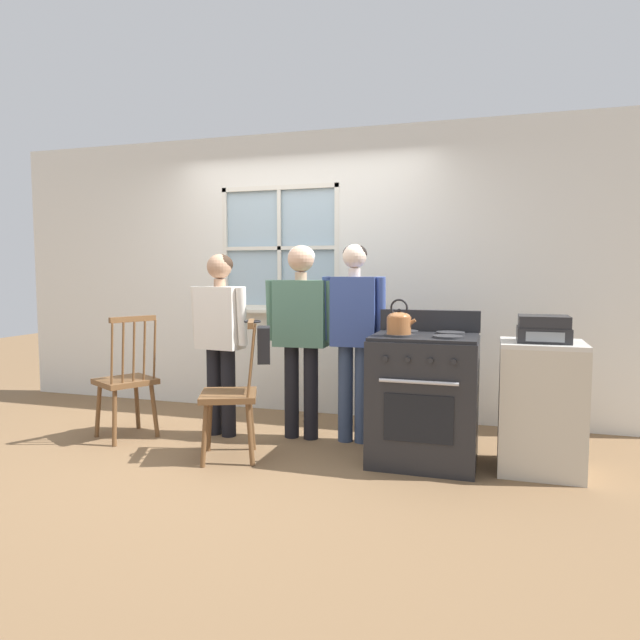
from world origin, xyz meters
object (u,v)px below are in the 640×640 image
person_adult_right (354,325)px  stereo (544,329)px  person_elderly_left (220,326)px  potted_plant (304,302)px  stove (424,397)px  handbag (263,344)px  person_teen_center (301,321)px  kettle (399,322)px  chair_by_window (232,395)px  chair_near_wall (127,382)px  side_counter (541,407)px

person_adult_right → stereo: (1.39, -0.30, 0.04)m
person_elderly_left → person_adult_right: person_adult_right is taller
potted_plant → stove: bearing=-40.2°
handbag → person_elderly_left: bearing=142.9°
person_teen_center → kettle: size_ratio=6.42×
chair_by_window → person_elderly_left: size_ratio=0.67×
person_adult_right → handbag: person_adult_right is taller
kettle → stove: bearing=38.1°
potted_plant → chair_near_wall: bearing=-133.5°
person_teen_center → person_adult_right: (0.44, 0.03, -0.03)m
stove → chair_by_window: bearing=-165.9°
stove → stereo: stove is taller
person_elderly_left → kettle: (1.54, -0.31, 0.10)m
stove → stereo: (0.79, 0.02, 0.51)m
chair_near_wall → handbag: size_ratio=3.33×
potted_plant → stereo: (2.07, -1.06, -0.09)m
person_elderly_left → potted_plant: bearing=73.1°
person_adult_right → stove: (0.60, -0.32, -0.48)m
stove → kettle: 0.59m
person_teen_center → person_adult_right: size_ratio=1.00×
potted_plant → stereo: size_ratio=0.88×
chair_near_wall → person_elderly_left: (0.71, 0.30, 0.45)m
person_elderly_left → person_adult_right: (1.11, 0.14, 0.03)m
person_adult_right → side_counter: (1.39, -0.28, -0.50)m
person_teen_center → stove: person_teen_center is taller
chair_by_window → handbag: (0.22, 0.09, 0.38)m
chair_near_wall → side_counter: bearing=122.5°
person_elderly_left → kettle: person_elderly_left is taller
potted_plant → side_counter: bearing=-26.7°
chair_by_window → person_adult_right: size_ratio=0.64×
person_elderly_left → handbag: size_ratio=4.95×
kettle → handbag: size_ratio=0.80×
person_elderly_left → stove: size_ratio=1.40×
chair_by_window → person_adult_right: 1.12m
person_elderly_left → side_counter: (2.50, -0.14, -0.47)m
chair_by_window → handbag: same height
chair_by_window → person_elderly_left: person_elderly_left is taller
side_counter → person_adult_right: bearing=168.5°
potted_plant → side_counter: 2.40m
potted_plant → side_counter: size_ratio=0.33×
person_teen_center → potted_plant: bearing=105.4°
kettle → handbag: (-0.98, -0.12, -0.17)m
chair_near_wall → stove: 2.42m
person_adult_right → side_counter: bearing=-14.3°
chair_by_window → stove: (1.36, 0.34, 0.00)m
chair_by_window → side_counter: bearing=77.7°
person_elderly_left → side_counter: size_ratio=1.69×
kettle → side_counter: 1.13m
person_teen_center → side_counter: size_ratio=1.76×
stove → handbag: size_ratio=3.53×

